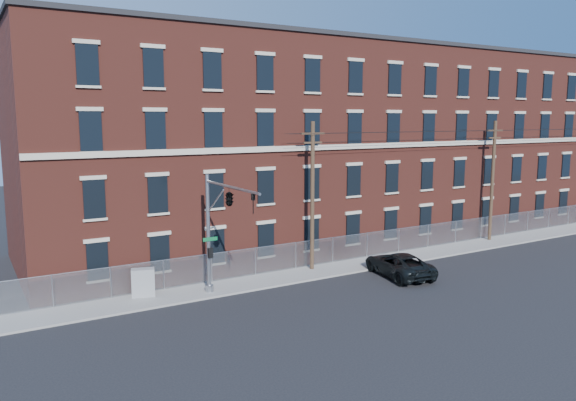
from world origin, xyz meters
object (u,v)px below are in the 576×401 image
(pickup_truck, at_px, (399,264))
(utility_cabinet, at_px, (143,282))
(traffic_signal_mast, at_px, (224,209))
(utility_pole_near, at_px, (312,193))

(pickup_truck, xyz_separation_m, utility_cabinet, (-15.78, 4.11, 0.15))
(traffic_signal_mast, relative_size, utility_cabinet, 4.31)
(traffic_signal_mast, bearing_deg, utility_pole_near, 23.14)
(traffic_signal_mast, bearing_deg, utility_cabinet, 136.24)
(traffic_signal_mast, relative_size, pickup_truck, 1.25)
(utility_pole_near, xyz_separation_m, utility_cabinet, (-11.62, 0.05, -4.41))
(utility_pole_near, xyz_separation_m, pickup_truck, (4.16, -4.07, -4.56))
(traffic_signal_mast, relative_size, utility_pole_near, 0.70)
(utility_pole_near, distance_m, pickup_truck, 7.39)
(utility_pole_near, distance_m, utility_cabinet, 12.42)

